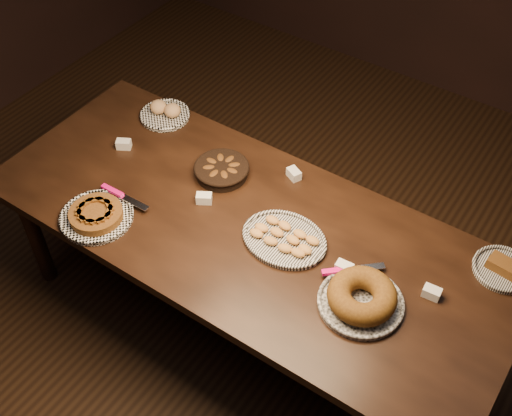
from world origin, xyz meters
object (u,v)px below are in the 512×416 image
Objects in this scene: madeleine_platter at (284,239)px; bundt_cake_plate at (361,298)px; apple_tart_plate at (97,215)px; buffet_table at (247,235)px.

madeleine_platter is 0.95× the size of bundt_cake_plate.
madeleine_platter is (0.76, 0.36, -0.01)m from apple_tart_plate.
buffet_table is 7.17× the size of apple_tart_plate.
buffet_table is 6.06× the size of bundt_cake_plate.
bundt_cake_plate is (0.62, -0.10, 0.12)m from buffet_table.
bundt_cake_plate reaches higher than madeleine_platter.
buffet_table is 0.21m from madeleine_platter.
buffet_table is at bearing -176.50° from bundt_cake_plate.
apple_tart_plate is at bearing -148.55° from buffet_table.
bundt_cake_plate reaches higher than apple_tart_plate.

